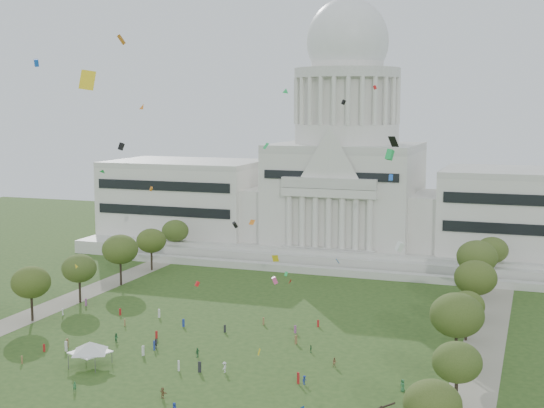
% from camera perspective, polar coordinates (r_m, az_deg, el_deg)
% --- Properties ---
extents(ground, '(400.00, 400.00, 0.00)m').
position_cam_1_polar(ground, '(136.09, -6.49, -12.43)').
color(ground, '#2B4A1A').
rests_on(ground, ground).
extents(capitol, '(160.00, 64.50, 91.30)m').
position_cam_1_polar(capitol, '(236.54, 5.56, 1.62)').
color(capitol, beige).
rests_on(capitol, ground).
extents(path_left, '(8.00, 160.00, 0.04)m').
position_cam_1_polar(path_left, '(184.52, -15.94, -7.33)').
color(path_left, gray).
rests_on(path_left, ground).
extents(path_right, '(8.00, 160.00, 0.04)m').
position_cam_1_polar(path_right, '(152.24, 15.59, -10.48)').
color(path_right, gray).
rests_on(path_right, ground).
extents(row_tree_r_0, '(7.67, 7.67, 10.91)m').
position_cam_1_polar(row_tree_r_0, '(103.35, 12.00, -14.53)').
color(row_tree_r_0, black).
rests_on(row_tree_r_0, ground).
extents(row_tree_r_1, '(7.58, 7.58, 10.78)m').
position_cam_1_polar(row_tree_r_1, '(119.90, 13.77, -11.50)').
color(row_tree_r_1, black).
rests_on(row_tree_r_1, ground).
extents(row_tree_l_2, '(8.42, 8.42, 11.97)m').
position_cam_1_polar(row_tree_l_2, '(170.91, -17.70, -5.64)').
color(row_tree_l_2, black).
rests_on(row_tree_l_2, ground).
extents(row_tree_r_2, '(9.55, 9.55, 13.58)m').
position_cam_1_polar(row_tree_r_2, '(137.77, 13.75, -8.13)').
color(row_tree_r_2, black).
rests_on(row_tree_r_2, ground).
extents(row_tree_l_3, '(8.12, 8.12, 11.55)m').
position_cam_1_polar(row_tree_l_3, '(183.60, -14.32, -4.72)').
color(row_tree_l_3, black).
rests_on(row_tree_l_3, ground).
extents(row_tree_r_3, '(7.01, 7.01, 9.98)m').
position_cam_1_polar(row_tree_r_3, '(154.83, 14.46, -7.41)').
color(row_tree_r_3, black).
rests_on(row_tree_r_3, ground).
extents(row_tree_l_4, '(9.29, 9.29, 13.21)m').
position_cam_1_polar(row_tree_l_4, '(198.66, -11.36, -3.37)').
color(row_tree_l_4, black).
rests_on(row_tree_l_4, ground).
extents(row_tree_r_4, '(9.19, 9.19, 13.06)m').
position_cam_1_polar(row_tree_r_4, '(169.36, 15.08, -5.39)').
color(row_tree_r_4, black).
rests_on(row_tree_r_4, ground).
extents(row_tree_l_5, '(8.33, 8.33, 11.85)m').
position_cam_1_polar(row_tree_l_5, '(215.25, -9.08, -2.75)').
color(row_tree_l_5, black).
rests_on(row_tree_l_5, ground).
extents(row_tree_r_5, '(9.82, 9.82, 13.96)m').
position_cam_1_polar(row_tree_r_5, '(188.99, 15.19, -3.87)').
color(row_tree_r_5, black).
rests_on(row_tree_r_5, ground).
extents(row_tree_l_6, '(8.19, 8.19, 11.64)m').
position_cam_1_polar(row_tree_l_6, '(231.84, -7.30, -2.02)').
color(row_tree_l_6, black).
rests_on(row_tree_l_6, ground).
extents(row_tree_r_6, '(8.42, 8.42, 11.97)m').
position_cam_1_polar(row_tree_r_6, '(206.70, 16.24, -3.35)').
color(row_tree_r_6, black).
rests_on(row_tree_r_6, ground).
extents(event_tent, '(10.44, 10.44, 4.58)m').
position_cam_1_polar(event_tent, '(140.62, -13.54, -10.40)').
color(event_tent, '#4C4C4C').
rests_on(event_tent, ground).
extents(person_0, '(1.19, 1.15, 2.05)m').
position_cam_1_polar(person_0, '(128.00, 9.81, -13.31)').
color(person_0, '#33723F').
rests_on(person_0, ground).
extents(person_2, '(0.97, 0.78, 1.73)m').
position_cam_1_polar(person_2, '(137.52, 4.74, -11.81)').
color(person_2, olive).
rests_on(person_2, ground).
extents(person_3, '(0.67, 1.27, 1.94)m').
position_cam_1_polar(person_3, '(134.66, -3.60, -12.17)').
color(person_3, silver).
rests_on(person_3, ground).
extents(person_4, '(0.83, 1.18, 1.82)m').
position_cam_1_polar(person_4, '(142.72, -5.63, -11.07)').
color(person_4, '#33723F').
rests_on(person_4, ground).
extents(person_5, '(1.37, 1.90, 1.91)m').
position_cam_1_polar(person_5, '(148.80, -8.72, -10.33)').
color(person_5, '#4C4C51').
rests_on(person_5, ground).
extents(person_7, '(0.74, 0.75, 1.67)m').
position_cam_1_polar(person_7, '(130.32, -14.64, -13.15)').
color(person_7, '#33723F').
rests_on(person_7, ground).
extents(person_8, '(1.02, 0.86, 1.80)m').
position_cam_1_polar(person_8, '(153.85, -11.64, -9.82)').
color(person_8, '#33723F').
rests_on(person_8, ground).
extents(person_9, '(0.79, 1.11, 1.56)m').
position_cam_1_polar(person_9, '(129.34, 2.46, -13.10)').
color(person_9, navy).
rests_on(person_9, ground).
extents(person_10, '(0.65, 0.94, 1.46)m').
position_cam_1_polar(person_10, '(144.83, 2.95, -10.84)').
color(person_10, '#33723F').
rests_on(person_10, ground).
extents(person_11, '(1.78, 1.28, 1.79)m').
position_cam_1_polar(person_11, '(124.78, -8.23, -13.90)').
color(person_11, olive).
rests_on(person_11, ground).
extents(distant_crowd, '(62.15, 40.14, 1.94)m').
position_cam_1_polar(distant_crowd, '(152.51, -8.64, -9.91)').
color(distant_crowd, olive).
rests_on(distant_crowd, ground).
extents(kite_swarm, '(78.29, 104.06, 57.21)m').
position_cam_1_polar(kite_swarm, '(136.50, -4.06, 1.09)').
color(kite_swarm, red).
rests_on(kite_swarm, ground).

